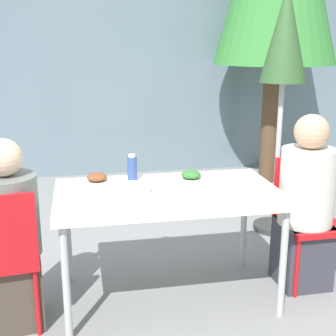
# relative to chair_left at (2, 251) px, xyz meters

# --- Properties ---
(ground_plane) EXTENTS (24.00, 24.00, 0.00)m
(ground_plane) POSITION_rel_chair_left_xyz_m (1.00, 0.20, -0.52)
(ground_plane) COLOR gray
(building_facade) EXTENTS (10.00, 0.20, 3.00)m
(building_facade) POSITION_rel_chair_left_xyz_m (1.00, 3.41, 0.98)
(building_facade) COLOR slate
(building_facade) RESTS_ON ground
(dining_table) EXTENTS (1.41, 0.81, 0.75)m
(dining_table) POSITION_rel_chair_left_xyz_m (1.00, 0.20, 0.17)
(dining_table) COLOR silver
(dining_table) RESTS_ON ground
(chair_left) EXTENTS (0.44, 0.44, 0.88)m
(chair_left) POSITION_rel_chair_left_xyz_m (0.00, 0.00, 0.00)
(chair_left) COLOR red
(chair_left) RESTS_ON ground
(person_left) EXTENTS (0.35, 0.35, 1.15)m
(person_left) POSITION_rel_chair_left_xyz_m (0.04, 0.09, 0.02)
(person_left) COLOR #473D33
(person_left) RESTS_ON ground
(chair_right) EXTENTS (0.40, 0.40, 0.88)m
(chair_right) POSITION_rel_chair_left_xyz_m (2.00, 0.29, 0.00)
(chair_right) COLOR red
(chair_right) RESTS_ON ground
(person_right) EXTENTS (0.37, 0.37, 1.21)m
(person_right) POSITION_rel_chair_left_xyz_m (1.95, 0.21, 0.05)
(person_right) COLOR #383842
(person_right) RESTS_ON ground
(closed_umbrella) EXTENTS (0.39, 0.39, 2.13)m
(closed_umbrella) POSITION_rel_chair_left_xyz_m (2.16, 1.17, 1.11)
(closed_umbrella) COLOR #333333
(closed_umbrella) RESTS_ON ground
(plate_0) EXTENTS (0.24, 0.24, 0.07)m
(plate_0) POSITION_rel_chair_left_xyz_m (1.19, 0.40, 0.26)
(plate_0) COLOR white
(plate_0) RESTS_ON dining_table
(plate_1) EXTENTS (0.24, 0.24, 0.07)m
(plate_1) POSITION_rel_chair_left_xyz_m (0.56, 0.46, 0.26)
(plate_1) COLOR white
(plate_1) RESTS_ON dining_table
(bottle) EXTENTS (0.07, 0.07, 0.18)m
(bottle) POSITION_rel_chair_left_xyz_m (0.80, 0.47, 0.32)
(bottle) COLOR #334C8E
(bottle) RESTS_ON dining_table
(drinking_cup) EXTENTS (0.08, 0.08, 0.08)m
(drinking_cup) POSITION_rel_chair_left_xyz_m (1.51, 0.02, 0.27)
(drinking_cup) COLOR silver
(drinking_cup) RESTS_ON dining_table
(salad_bowl) EXTENTS (0.20, 0.20, 0.06)m
(salad_bowl) POSITION_rel_chair_left_xyz_m (0.78, 0.18, 0.26)
(salad_bowl) COLOR white
(salad_bowl) RESTS_ON dining_table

